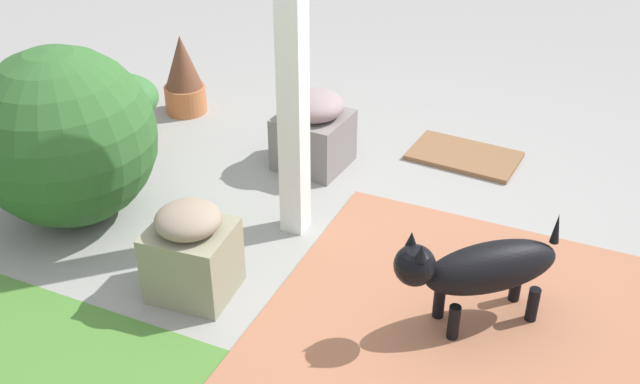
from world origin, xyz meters
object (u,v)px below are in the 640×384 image
Objects in this scene: round_shrub at (65,137)px; terracotta_pot_spiky at (183,76)px; terracotta_pot_broad at (122,105)px; stone_planter_nearest at (313,130)px; dog at (480,268)px; stone_planter_mid at (192,252)px; doormat at (464,156)px.

round_shrub is 1.72× the size of terracotta_pot_spiky.
stone_planter_nearest is at bearing -170.04° from terracotta_pot_broad.
stone_planter_nearest is 1.20m from terracotta_pot_spiky.
round_shrub is 2.24m from dog.
terracotta_pot_broad is (0.30, -0.84, -0.22)m from round_shrub.
round_shrub is at bearing 47.90° from stone_planter_nearest.
round_shrub is at bearing -17.87° from stone_planter_mid.
terracotta_pot_spiky is at bearing -55.71° from stone_planter_mid.
stone_planter_mid is 0.72× the size of dog.
terracotta_pot_spiky is (1.16, -1.70, 0.04)m from stone_planter_mid.
stone_planter_mid is 2.06m from terracotta_pot_spiky.
round_shrub is 2.02× the size of terracotta_pot_broad.
dog is 1.01× the size of doormat.
stone_planter_nearest is at bearing -89.82° from stone_planter_mid.
round_shrub is 2.40m from doormat.
terracotta_pot_broad is at bearing -17.98° from dog.
terracotta_pot_broad is 0.71× the size of dog.
doormat is at bearing -73.85° from dog.
terracotta_pot_broad is (1.26, -1.15, 0.03)m from stone_planter_mid.
doormat is (-0.84, -0.47, -0.23)m from stone_planter_nearest.
terracotta_pot_spiky reaches higher than stone_planter_nearest.
stone_planter_nearest is 1.37m from stone_planter_mid.
stone_planter_mid is at bearing 14.15° from dog.
doormat is (-1.80, -1.53, -0.47)m from round_shrub.
dog is 1.61m from doormat.
stone_planter_mid is 0.50× the size of round_shrub.
dog is (-2.54, 0.82, 0.05)m from terracotta_pot_broad.
stone_planter_mid reaches higher than doormat.
stone_planter_nearest is 0.87× the size of terracotta_pot_spiky.
doormat is at bearing -150.74° from stone_planter_nearest.
round_shrub is 1.42m from terracotta_pot_spiky.
terracotta_pot_broad is at bearing -69.96° from round_shrub.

